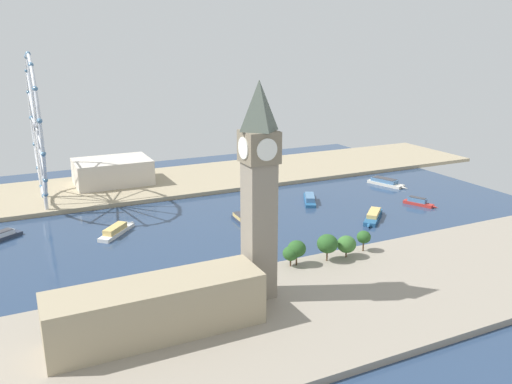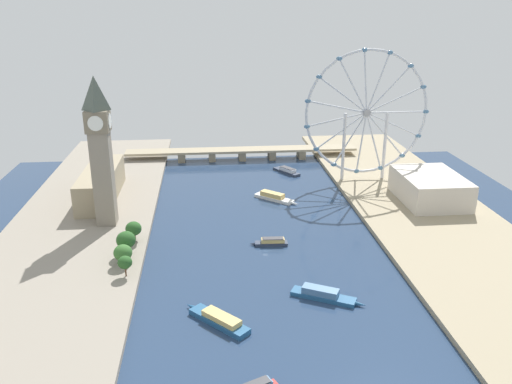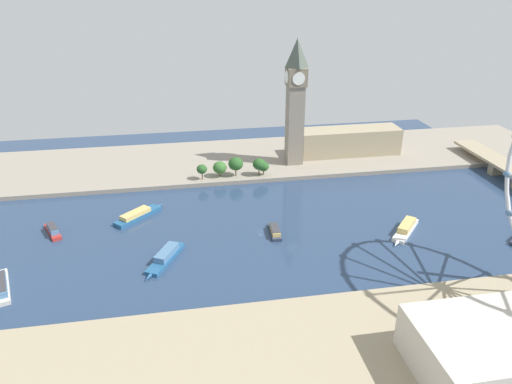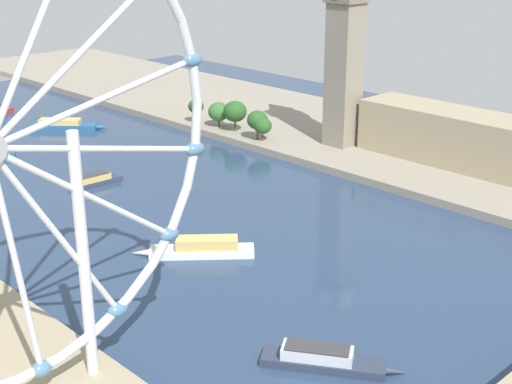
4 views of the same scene
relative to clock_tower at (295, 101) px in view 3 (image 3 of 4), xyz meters
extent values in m
plane|color=navy|center=(95.58, -43.09, -50.90)|extent=(396.17, 396.17, 0.00)
cube|color=gray|center=(-17.51, -43.09, -49.40)|extent=(90.00, 520.00, 3.00)
cube|color=tan|center=(208.66, -43.09, -49.40)|extent=(90.00, 520.00, 3.00)
cube|color=gray|center=(0.00, 0.00, -18.36)|extent=(11.74, 11.74, 59.09)
cube|color=#776B57|center=(0.00, 0.00, 17.65)|extent=(13.62, 13.62, 12.93)
pyramid|color=#4C564C|center=(0.00, 0.00, 34.17)|extent=(12.33, 12.33, 20.10)
cylinder|color=white|center=(0.00, 7.05, 17.65)|extent=(8.93, 0.50, 8.93)
cylinder|color=white|center=(0.00, -7.05, 17.65)|extent=(8.93, 0.50, 8.93)
cylinder|color=white|center=(7.05, 0.00, 17.65)|extent=(0.50, 8.93, 8.93)
cylinder|color=white|center=(-7.05, 0.00, 17.65)|extent=(0.50, 8.93, 8.93)
cube|color=tan|center=(-11.89, 48.25, -37.57)|extent=(22.00, 80.50, 20.67)
cylinder|color=#513823|center=(20.76, -71.39, -45.48)|extent=(0.80, 0.80, 4.84)
ellipsoid|color=#285623|center=(20.76, -71.39, -40.12)|extent=(7.36, 7.36, 6.63)
cylinder|color=#513823|center=(17.91, -58.51, -46.38)|extent=(0.80, 0.80, 3.05)
ellipsoid|color=#386B2D|center=(17.91, -58.51, -40.94)|extent=(9.78, 9.78, 8.81)
cylinder|color=#513823|center=(18.15, -47.04, -45.43)|extent=(0.80, 0.80, 4.94)
ellipsoid|color=#285623|center=(18.15, -47.04, -38.74)|extent=(10.56, 10.56, 9.50)
cylinder|color=#513823|center=(20.19, -30.51, -45.43)|extent=(0.80, 0.80, 4.94)
ellipsoid|color=#285623|center=(20.19, -30.51, -39.30)|extent=(9.17, 9.17, 8.25)
cylinder|color=#513823|center=(20.28, -27.22, -46.13)|extent=(0.80, 0.80, 3.55)
ellipsoid|color=#285623|center=(20.28, -27.22, -41.20)|extent=(7.89, 7.89, 7.11)
ellipsoid|color=teal|center=(140.17, 72.73, -4.98)|extent=(4.80, 3.20, 3.20)
ellipsoid|color=teal|center=(148.06, 72.73, -22.70)|extent=(4.80, 3.20, 3.20)
cube|color=beige|center=(218.49, 19.81, -38.46)|extent=(40.52, 56.49, 18.89)
cube|color=gray|center=(41.11, 147.14, -47.09)|extent=(6.00, 15.81, 7.63)
cube|color=#B22D28|center=(77.59, -161.41, -49.86)|extent=(20.97, 13.09, 2.09)
cone|color=#B22D28|center=(66.60, -166.34, -49.86)|extent=(4.26, 3.43, 2.09)
cube|color=teal|center=(78.54, -160.98, -47.33)|extent=(13.24, 9.03, 2.98)
cube|color=#38383D|center=(78.54, -160.98, -45.65)|extent=(12.01, 8.33, 0.38)
cube|color=white|center=(111.14, 39.11, -49.80)|extent=(27.52, 25.54, 2.20)
cone|color=white|center=(124.46, 27.28, -49.80)|extent=(5.59, 5.31, 2.20)
cube|color=#DBB766|center=(110.00, 40.13, -47.08)|extent=(17.37, 16.35, 3.23)
cube|color=#235684|center=(117.48, -97.63, -49.83)|extent=(30.99, 21.01, 2.15)
cone|color=#235684|center=(133.54, -106.18, -49.83)|extent=(5.99, 4.55, 2.15)
cube|color=teal|center=(116.10, -96.90, -47.11)|extent=(18.21, 13.49, 3.27)
cube|color=#2D384C|center=(99.81, -35.73, -49.97)|extent=(19.38, 6.34, 1.86)
cone|color=#2D384C|center=(88.71, -35.16, -49.97)|extent=(3.54, 2.04, 1.86)
cube|color=#DBB766|center=(100.76, -35.78, -47.93)|extent=(13.80, 5.20, 2.22)
cube|color=#38383D|center=(100.76, -35.78, -46.60)|extent=(12.43, 4.91, 0.42)
cube|color=#235684|center=(66.84, -114.05, -49.61)|extent=(27.18, 28.09, 2.58)
cone|color=#235684|center=(54.17, -100.69, -49.61)|extent=(5.80, 5.91, 2.58)
cube|color=#DBB766|center=(67.93, -115.20, -47.08)|extent=(17.77, 18.25, 2.48)
camera|label=1|loc=(-186.78, 91.55, 58.10)|focal=36.83mm
camera|label=2|loc=(63.94, -315.92, 83.48)|focal=37.10mm
camera|label=3|loc=(335.53, -87.84, 87.13)|focal=33.80mm
camera|label=4|loc=(237.46, 191.62, 41.08)|focal=51.73mm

